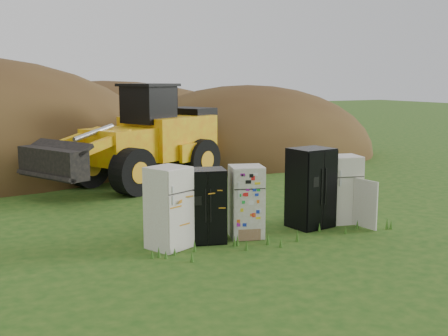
# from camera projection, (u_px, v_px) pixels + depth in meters

# --- Properties ---
(ground) EXTENTS (120.00, 120.00, 0.00)m
(ground) POSITION_uv_depth(u_px,v_px,m) (264.00, 233.00, 13.34)
(ground) COLOR #1E4913
(ground) RESTS_ON ground
(fridge_leftmost) EXTENTS (1.02, 1.00, 1.78)m
(fridge_leftmost) POSITION_uv_depth(u_px,v_px,m) (168.00, 208.00, 12.08)
(fridge_leftmost) COLOR silver
(fridge_leftmost) RESTS_ON ground
(fridge_black_side) EXTENTS (1.03, 0.91, 1.66)m
(fridge_black_side) POSITION_uv_depth(u_px,v_px,m) (206.00, 206.00, 12.55)
(fridge_black_side) COLOR black
(fridge_black_side) RESTS_ON ground
(fridge_sticker) EXTENTS (0.92, 0.88, 1.67)m
(fridge_sticker) POSITION_uv_depth(u_px,v_px,m) (246.00, 202.00, 12.93)
(fridge_sticker) COLOR silver
(fridge_sticker) RESTS_ON ground
(fridge_black_right) EXTENTS (1.07, 0.93, 1.96)m
(fridge_black_right) POSITION_uv_depth(u_px,v_px,m) (311.00, 188.00, 13.80)
(fridge_black_right) COLOR black
(fridge_black_right) RESTS_ON ground
(fridge_open_door) EXTENTS (0.92, 0.88, 1.72)m
(fridge_open_door) POSITION_uv_depth(u_px,v_px,m) (343.00, 189.00, 14.26)
(fridge_open_door) COLOR silver
(fridge_open_door) RESTS_ON ground
(wheel_loader) EXTENTS (7.71, 5.61, 3.46)m
(wheel_loader) POSITION_uv_depth(u_px,v_px,m) (131.00, 136.00, 18.77)
(wheel_loader) COLOR yellow
(wheel_loader) RESTS_ON ground
(dirt_mound_right) EXTENTS (12.94, 9.49, 6.65)m
(dirt_mound_right) POSITION_uv_depth(u_px,v_px,m) (247.00, 156.00, 26.34)
(dirt_mound_right) COLOR #3F2714
(dirt_mound_right) RESTS_ON ground
(dirt_mound_back) EXTENTS (17.87, 11.91, 7.01)m
(dirt_mound_back) POSITION_uv_depth(u_px,v_px,m) (105.00, 149.00, 28.91)
(dirt_mound_back) COLOR #3F2714
(dirt_mound_back) RESTS_ON ground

